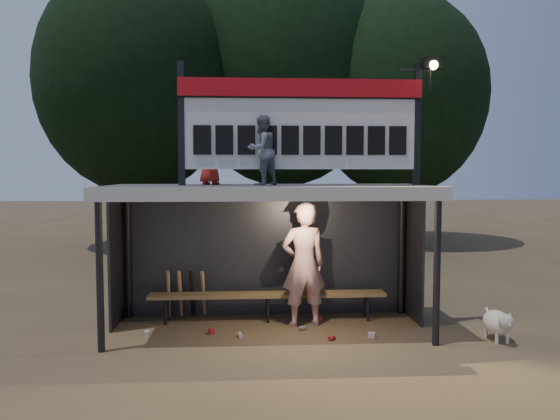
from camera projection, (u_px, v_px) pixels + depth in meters
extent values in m
plane|color=brown|center=(269.00, 330.00, 8.72)|extent=(80.00, 80.00, 0.00)
imported|color=white|center=(304.00, 264.00, 8.91)|extent=(0.82, 0.62, 2.03)
imported|color=slate|center=(262.00, 150.00, 8.41)|extent=(0.67, 0.66, 1.08)
imported|color=#B2281B|center=(210.00, 156.00, 8.84)|extent=(0.52, 0.43, 0.91)
cube|color=#3D3D3F|center=(269.00, 189.00, 8.56)|extent=(5.00, 2.00, 0.12)
cube|color=silver|center=(272.00, 194.00, 7.55)|extent=(5.10, 0.06, 0.20)
cylinder|color=black|center=(100.00, 274.00, 7.60)|extent=(0.10, 0.10, 2.20)
cylinder|color=black|center=(437.00, 271.00, 7.89)|extent=(0.10, 0.10, 2.20)
cylinder|color=black|center=(128.00, 255.00, 9.39)|extent=(0.10, 0.10, 2.20)
cylinder|color=black|center=(402.00, 252.00, 9.68)|extent=(0.10, 0.10, 2.20)
cube|color=black|center=(267.00, 253.00, 9.64)|extent=(5.00, 0.04, 2.20)
cube|color=black|center=(116.00, 259.00, 8.99)|extent=(0.04, 1.00, 2.20)
cube|color=black|center=(414.00, 256.00, 9.29)|extent=(0.04, 1.00, 2.20)
cylinder|color=black|center=(267.00, 193.00, 9.56)|extent=(5.00, 0.06, 0.06)
cube|color=black|center=(181.00, 124.00, 8.41)|extent=(0.10, 0.10, 1.90)
cube|color=black|center=(417.00, 125.00, 8.63)|extent=(0.10, 0.10, 1.90)
cube|color=silver|center=(301.00, 124.00, 8.52)|extent=(3.80, 0.08, 1.40)
cube|color=red|center=(301.00, 88.00, 8.43)|extent=(3.80, 0.04, 0.28)
cube|color=black|center=(301.00, 97.00, 8.44)|extent=(3.80, 0.02, 0.03)
cube|color=black|center=(202.00, 140.00, 8.39)|extent=(0.27, 0.03, 0.45)
cube|color=black|center=(224.00, 140.00, 8.42)|extent=(0.27, 0.03, 0.45)
cube|color=black|center=(246.00, 140.00, 8.44)|extent=(0.27, 0.03, 0.45)
cube|color=black|center=(268.00, 140.00, 8.46)|extent=(0.27, 0.03, 0.45)
cube|color=black|center=(290.00, 140.00, 8.48)|extent=(0.27, 0.03, 0.45)
cube|color=black|center=(312.00, 140.00, 8.50)|extent=(0.27, 0.03, 0.45)
cube|color=black|center=(333.00, 140.00, 8.52)|extent=(0.27, 0.03, 0.45)
cube|color=black|center=(355.00, 140.00, 8.54)|extent=(0.27, 0.03, 0.45)
cube|color=black|center=(376.00, 141.00, 8.56)|extent=(0.27, 0.03, 0.45)
cube|color=black|center=(398.00, 141.00, 8.58)|extent=(0.27, 0.03, 0.45)
cylinder|color=black|center=(415.00, 71.00, 8.57)|extent=(0.50, 0.04, 0.04)
cylinder|color=black|center=(430.00, 80.00, 8.60)|extent=(0.04, 0.04, 0.30)
cube|color=black|center=(431.00, 64.00, 8.53)|extent=(0.30, 0.22, 0.18)
sphere|color=#FFD88C|center=(433.00, 65.00, 8.44)|extent=(0.14, 0.14, 0.14)
cube|color=olive|center=(268.00, 295.00, 9.23)|extent=(4.00, 0.35, 0.06)
cylinder|color=black|center=(166.00, 311.00, 9.03)|extent=(0.05, 0.05, 0.45)
cylinder|color=black|center=(168.00, 308.00, 9.27)|extent=(0.05, 0.05, 0.45)
cylinder|color=black|center=(268.00, 310.00, 9.13)|extent=(0.05, 0.05, 0.45)
cylinder|color=black|center=(267.00, 306.00, 9.37)|extent=(0.05, 0.05, 0.45)
cylinder|color=black|center=(368.00, 308.00, 9.23)|extent=(0.05, 0.05, 0.45)
cylinder|color=black|center=(365.00, 305.00, 9.47)|extent=(0.05, 0.05, 0.45)
cylinder|color=black|center=(138.00, 192.00, 18.30)|extent=(0.50, 0.50, 3.74)
ellipsoid|color=black|center=(136.00, 81.00, 18.05)|extent=(6.46, 6.46, 7.48)
cylinder|color=#311F15|center=(283.00, 184.00, 20.08)|extent=(0.50, 0.50, 4.18)
ellipsoid|color=black|center=(283.00, 71.00, 19.80)|extent=(7.22, 7.22, 8.36)
cylinder|color=black|center=(398.00, 194.00, 19.35)|extent=(0.50, 0.50, 3.52)
ellipsoid|color=black|center=(399.00, 96.00, 19.11)|extent=(6.08, 6.08, 7.04)
ellipsoid|color=beige|center=(497.00, 322.00, 8.18)|extent=(0.36, 0.58, 0.36)
sphere|color=beige|center=(506.00, 322.00, 7.90)|extent=(0.22, 0.22, 0.22)
cone|color=beige|center=(509.00, 325.00, 7.80)|extent=(0.10, 0.10, 0.10)
cone|color=#EDE1C9|center=(503.00, 315.00, 7.87)|extent=(0.06, 0.06, 0.07)
cone|color=beige|center=(510.00, 315.00, 7.88)|extent=(0.06, 0.06, 0.07)
cylinder|color=beige|center=(497.00, 338.00, 8.01)|extent=(0.05, 0.05, 0.18)
cylinder|color=#EEE3CE|center=(507.00, 338.00, 8.02)|extent=(0.05, 0.05, 0.18)
cylinder|color=beige|center=(486.00, 331.00, 8.37)|extent=(0.05, 0.05, 0.18)
cylinder|color=beige|center=(496.00, 331.00, 8.38)|extent=(0.05, 0.05, 0.18)
cylinder|color=white|center=(488.00, 313.00, 8.48)|extent=(0.04, 0.16, 0.14)
cylinder|color=olive|center=(169.00, 294.00, 9.40)|extent=(0.08, 0.27, 0.84)
cylinder|color=#A6794D|center=(180.00, 294.00, 9.41)|extent=(0.08, 0.30, 0.83)
cylinder|color=black|center=(192.00, 293.00, 9.43)|extent=(0.08, 0.33, 0.83)
cylinder|color=#A1794B|center=(204.00, 293.00, 9.44)|extent=(0.08, 0.35, 0.82)
cube|color=#A91C1D|center=(211.00, 331.00, 8.52)|extent=(0.10, 0.12, 0.08)
cylinder|color=#A8A9AD|center=(303.00, 328.00, 8.71)|extent=(0.14, 0.12, 0.07)
cube|color=beige|center=(372.00, 335.00, 8.31)|extent=(0.12, 0.10, 0.08)
cylinder|color=red|center=(332.00, 338.00, 8.21)|extent=(0.13, 0.13, 0.07)
cube|color=#B1B0B5|center=(147.00, 333.00, 8.41)|extent=(0.08, 0.11, 0.08)
cylinder|color=silver|center=(240.00, 335.00, 8.34)|extent=(0.09, 0.13, 0.07)
cube|color=#A9251D|center=(319.00, 319.00, 9.25)|extent=(0.11, 0.08, 0.08)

